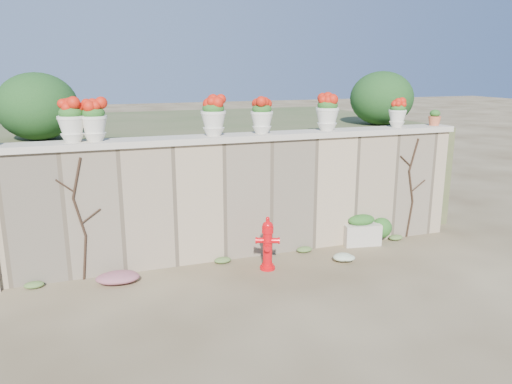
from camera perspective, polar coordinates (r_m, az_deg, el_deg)
name	(u,v)px	position (r m, az deg, el deg)	size (l,w,h in m)	color
ground	(285,296)	(7.29, 3.35, -11.80)	(80.00, 80.00, 0.00)	#4B3A25
stone_wall	(245,198)	(8.53, -1.25, -0.72)	(8.00, 0.40, 2.00)	tan
wall_cap	(245,137)	(8.32, -1.29, 6.28)	(8.10, 0.52, 0.10)	beige
raised_fill	(201,165)	(11.53, -6.28, 3.12)	(9.00, 6.00, 2.00)	#384C23
back_shrub_left	(37,106)	(9.07, -23.72, 8.94)	(1.30, 1.30, 1.10)	#143814
back_shrub_right	(382,98)	(10.85, 14.18, 10.35)	(1.30, 1.30, 1.10)	#143814
vine_left	(80,218)	(7.92, -19.43, -2.79)	(0.60, 0.04, 1.91)	black
vine_right	(411,187)	(9.82, 17.34, 0.57)	(0.60, 0.04, 1.91)	black
fire_hydrant	(268,243)	(8.02, 1.33, -5.88)	(0.38, 0.27, 0.88)	red
planter_box	(361,230)	(9.41, 11.89, -4.31)	(0.73, 0.50, 0.56)	beige
green_shrub	(384,226)	(9.66, 14.43, -3.75)	(0.62, 0.56, 0.59)	#1E5119
magenta_clump	(122,276)	(7.92, -15.04, -9.24)	(0.83, 0.55, 0.22)	#C9287C
white_flowers	(347,257)	(8.55, 10.40, -7.30)	(0.52, 0.42, 0.19)	white
urn_pot_0	(71,121)	(7.86, -20.36, 7.60)	(0.40, 0.40, 0.62)	beige
urn_pot_1	(94,121)	(7.87, -18.04, 7.72)	(0.39, 0.39, 0.61)	beige
urn_pot_2	(213,116)	(8.13, -4.89, 8.64)	(0.41, 0.41, 0.64)	beige
urn_pot_3	(262,116)	(8.38, 0.67, 8.69)	(0.38, 0.38, 0.59)	beige
urn_pot_4	(327,112)	(8.87, 8.16, 9.01)	(0.41, 0.41, 0.64)	beige
urn_pot_5	(398,113)	(9.63, 15.87, 8.64)	(0.33, 0.33, 0.51)	beige
terracotta_pot	(435,118)	(10.15, 19.73, 7.92)	(0.24, 0.24, 0.29)	#C8613D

